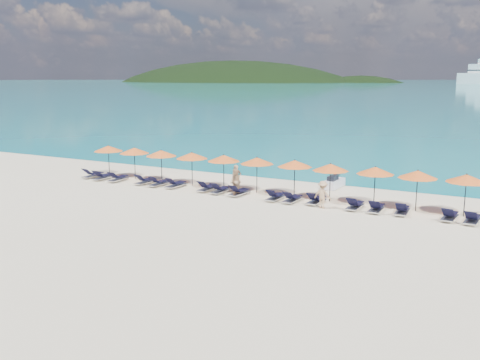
% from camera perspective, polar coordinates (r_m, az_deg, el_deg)
% --- Properties ---
extents(ground, '(1400.00, 1400.00, 0.00)m').
position_cam_1_polar(ground, '(28.96, -2.82, -3.33)').
color(ground, beige).
extents(headland_main, '(374.00, 242.00, 126.50)m').
position_cam_1_polar(headland_main, '(647.35, -0.86, 7.03)').
color(headland_main, black).
rests_on(headland_main, ground).
extents(headland_small, '(162.00, 126.00, 85.50)m').
position_cam_1_polar(headland_small, '(608.20, 12.62, 6.80)').
color(headland_small, black).
rests_on(headland_small, ground).
extents(jetski, '(0.92, 2.25, 0.79)m').
position_cam_1_polar(jetski, '(35.37, 9.94, -0.30)').
color(jetski, white).
rests_on(jetski, ground).
extents(beachgoer_a, '(0.74, 0.70, 1.70)m').
position_cam_1_polar(beachgoer_a, '(33.65, -0.39, 0.19)').
color(beachgoer_a, tan).
rests_on(beachgoer_a, ground).
extents(beachgoer_b, '(0.89, 0.77, 1.59)m').
position_cam_1_polar(beachgoer_b, '(32.89, -0.49, -0.16)').
color(beachgoer_b, tan).
rests_on(beachgoer_b, ground).
extents(beachgoer_c, '(1.02, 0.54, 1.53)m').
position_cam_1_polar(beachgoer_c, '(29.75, 8.81, -1.55)').
color(beachgoer_c, tan).
rests_on(beachgoer_c, ground).
extents(umbrella_0, '(2.10, 2.10, 2.28)m').
position_cam_1_polar(umbrella_0, '(39.91, -13.87, 3.28)').
color(umbrella_0, black).
rests_on(umbrella_0, ground).
extents(umbrella_1, '(2.10, 2.10, 2.28)m').
position_cam_1_polar(umbrella_1, '(38.38, -11.20, 3.10)').
color(umbrella_1, black).
rests_on(umbrella_1, ground).
extents(umbrella_2, '(2.10, 2.10, 2.28)m').
position_cam_1_polar(umbrella_2, '(36.75, -8.41, 2.84)').
color(umbrella_2, black).
rests_on(umbrella_2, ground).
extents(umbrella_3, '(2.10, 2.10, 2.28)m').
position_cam_1_polar(umbrella_3, '(35.40, -5.16, 2.61)').
color(umbrella_3, black).
rests_on(umbrella_3, ground).
extents(umbrella_4, '(2.10, 2.10, 2.28)m').
position_cam_1_polar(umbrella_4, '(34.14, -1.75, 2.33)').
color(umbrella_4, black).
rests_on(umbrella_4, ground).
extents(umbrella_5, '(2.10, 2.10, 2.28)m').
position_cam_1_polar(umbrella_5, '(33.11, 1.82, 2.06)').
color(umbrella_5, black).
rests_on(umbrella_5, ground).
extents(umbrella_6, '(2.10, 2.10, 2.28)m').
position_cam_1_polar(umbrella_6, '(32.21, 5.86, 1.75)').
color(umbrella_6, black).
rests_on(umbrella_6, ground).
extents(umbrella_7, '(2.10, 2.10, 2.28)m').
position_cam_1_polar(umbrella_7, '(31.18, 9.63, 1.35)').
color(umbrella_7, black).
rests_on(umbrella_7, ground).
extents(umbrella_8, '(2.10, 2.10, 2.28)m').
position_cam_1_polar(umbrella_8, '(30.62, 14.24, 0.99)').
color(umbrella_8, black).
rests_on(umbrella_8, ground).
extents(umbrella_9, '(2.10, 2.10, 2.28)m').
position_cam_1_polar(umbrella_9, '(30.06, 18.44, 0.58)').
color(umbrella_9, black).
rests_on(umbrella_9, ground).
extents(umbrella_10, '(2.10, 2.10, 2.28)m').
position_cam_1_polar(umbrella_10, '(29.77, 23.02, 0.16)').
color(umbrella_10, black).
rests_on(umbrella_10, ground).
extents(lounger_0, '(0.76, 1.75, 0.66)m').
position_cam_1_polar(lounger_0, '(39.72, -15.41, 0.57)').
color(lounger_0, silver).
rests_on(lounger_0, ground).
extents(lounger_1, '(0.66, 1.72, 0.66)m').
position_cam_1_polar(lounger_1, '(38.76, -14.44, 0.36)').
color(lounger_1, silver).
rests_on(lounger_1, ground).
extents(lounger_2, '(0.70, 1.73, 0.66)m').
position_cam_1_polar(lounger_2, '(37.93, -12.90, 0.20)').
color(lounger_2, silver).
rests_on(lounger_2, ground).
extents(lounger_3, '(0.72, 1.73, 0.66)m').
position_cam_1_polar(lounger_3, '(36.57, -10.09, -0.08)').
color(lounger_3, silver).
rests_on(lounger_3, ground).
extents(lounger_4, '(0.78, 1.75, 0.66)m').
position_cam_1_polar(lounger_4, '(35.80, -8.62, -0.28)').
color(lounger_4, silver).
rests_on(lounger_4, ground).
extents(lounger_5, '(0.70, 1.73, 0.66)m').
position_cam_1_polar(lounger_5, '(35.13, -6.88, -0.44)').
color(lounger_5, silver).
rests_on(lounger_5, ground).
extents(lounger_6, '(0.71, 1.73, 0.66)m').
position_cam_1_polar(lounger_6, '(33.90, -3.50, -0.80)').
color(lounger_6, silver).
rests_on(lounger_6, ground).
extents(lounger_7, '(0.71, 1.73, 0.66)m').
position_cam_1_polar(lounger_7, '(33.24, -2.10, -1.03)').
color(lounger_7, silver).
rests_on(lounger_7, ground).
extents(lounger_8, '(0.79, 1.75, 0.66)m').
position_cam_1_polar(lounger_8, '(32.58, -0.11, -1.27)').
color(lounger_8, silver).
rests_on(lounger_8, ground).
extents(lounger_9, '(0.64, 1.71, 0.66)m').
position_cam_1_polar(lounger_9, '(31.42, 3.80, -1.76)').
color(lounger_9, silver).
rests_on(lounger_9, ground).
extents(lounger_10, '(0.70, 1.73, 0.66)m').
position_cam_1_polar(lounger_10, '(30.99, 5.60, -1.97)').
color(lounger_10, silver).
rests_on(lounger_10, ground).
extents(lounger_11, '(0.71, 1.73, 0.66)m').
position_cam_1_polar(lounger_11, '(30.78, 8.11, -2.11)').
color(lounger_11, silver).
rests_on(lounger_11, ground).
extents(lounger_12, '(0.66, 1.71, 0.66)m').
position_cam_1_polar(lounger_12, '(29.93, 12.17, -2.63)').
color(lounger_12, silver).
rests_on(lounger_12, ground).
extents(lounger_13, '(0.65, 1.71, 0.66)m').
position_cam_1_polar(lounger_13, '(29.62, 14.36, -2.87)').
color(lounger_13, silver).
rests_on(lounger_13, ground).
extents(lounger_14, '(0.75, 1.74, 0.66)m').
position_cam_1_polar(lounger_14, '(29.47, 16.92, -3.08)').
color(lounger_14, silver).
rests_on(lounger_14, ground).
extents(lounger_15, '(0.74, 1.74, 0.66)m').
position_cam_1_polar(lounger_15, '(29.08, 21.47, -3.56)').
color(lounger_15, silver).
rests_on(lounger_15, ground).
extents(lounger_16, '(0.74, 1.74, 0.66)m').
position_cam_1_polar(lounger_16, '(28.91, 23.54, -3.80)').
color(lounger_16, silver).
rests_on(lounger_16, ground).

